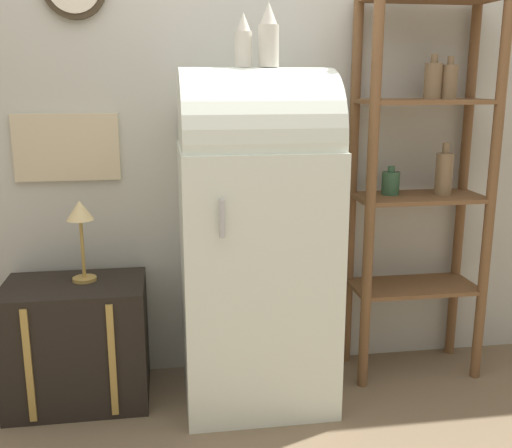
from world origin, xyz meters
The scene contains 8 objects.
ground_plane centered at (0.00, 0.00, 0.00)m, with size 12.00×12.00×0.00m, color #7A664C.
wall_back centered at (-0.01, 0.57, 1.35)m, with size 7.00×0.09×2.70m.
refrigerator centered at (0.00, 0.23, 0.81)m, with size 0.68×0.66×1.55m.
suitcase_trunk centered at (-0.84, 0.30, 0.29)m, with size 0.64×0.43×0.58m.
shelf_unit centered at (0.85, 0.36, 1.06)m, with size 0.66×0.33×1.87m.
vase_left centered at (-0.05, 0.25, 1.65)m, with size 0.07×0.07×0.23m.
vase_center centered at (0.06, 0.24, 1.67)m, with size 0.09×0.09×0.27m.
desk_lamp centered at (-0.79, 0.34, 0.87)m, with size 0.12×0.12×0.38m.
Camera 1 is at (-0.41, -2.40, 1.50)m, focal length 42.00 mm.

